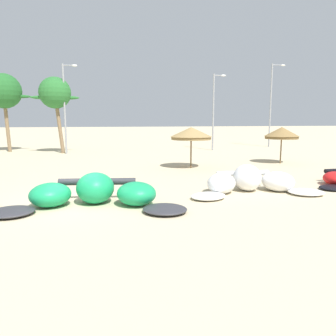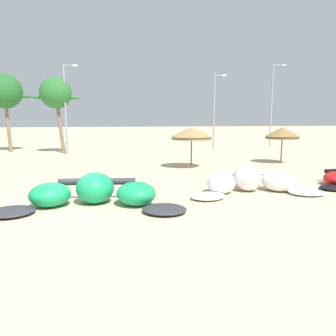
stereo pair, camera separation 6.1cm
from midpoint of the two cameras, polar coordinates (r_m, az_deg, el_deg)
name	(u,v)px [view 2 (the right image)]	position (r m, az deg, el deg)	size (l,w,h in m)	color
ground_plane	(77,201)	(14.51, -15.45, -5.56)	(260.00, 260.00, 0.00)	beige
kite_left_of_center	(94,194)	(13.49, -12.74, -4.37)	(7.64, 3.96, 1.28)	#333338
kite_center	(250,182)	(16.02, 14.23, -2.38)	(6.64, 3.09, 1.29)	white
beach_umbrella_middle	(192,133)	(23.03, 4.21, 6.06)	(2.93, 2.93, 2.90)	brown
beach_umbrella_near_palms	(282,133)	(27.01, 19.40, 5.80)	(2.65, 2.65, 2.84)	brown
palm_left_of_gap	(4,92)	(38.60, -26.61, 11.83)	(5.39, 3.60, 8.12)	#7F6647
palm_center_left	(56,94)	(35.05, -18.95, 12.18)	(4.69, 3.13, 7.59)	#7F6647
lamppost_west_center	(66,104)	(34.18, -17.28, 10.56)	(1.47, 0.24, 8.74)	gray
lamppost_east_center	(215,108)	(36.64, 8.27, 10.30)	(1.44, 0.24, 8.26)	gray
lamppost_east	(273,101)	(42.76, 17.83, 11.01)	(1.78, 0.24, 10.06)	gray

